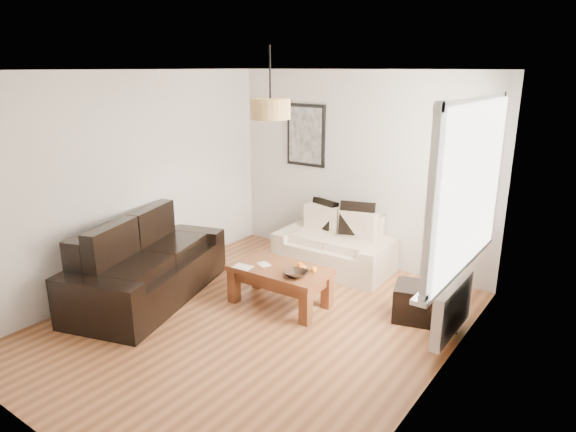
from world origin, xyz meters
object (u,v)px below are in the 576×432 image
Objects in this scene: coffee_table at (280,286)px; ottoman at (426,304)px; sofa_leather at (148,261)px; loveseat_cream at (334,243)px.

coffee_table reaches higher than ottoman.
coffee_table is (1.38, 0.74, -0.22)m from sofa_leather.
loveseat_cream is 1.28m from coffee_table.
loveseat_cream is 2.25× the size of ottoman.
sofa_leather is at bearing -125.49° from loveseat_cream.
loveseat_cream is 1.68m from ottoman.
sofa_leather is 3.19m from ottoman.
coffee_table is 1.66× the size of ottoman.
loveseat_cream reaches higher than ottoman.
coffee_table is at bearing -79.22° from sofa_leather.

